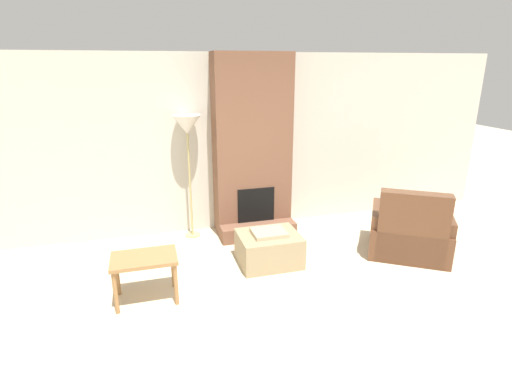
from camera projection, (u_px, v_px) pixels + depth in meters
ground_plane at (332, 343)px, 3.65m from camera, size 24.00×24.00×0.00m
wall_back at (248, 143)px, 6.01m from camera, size 8.28×0.06×2.60m
fireplace at (252, 150)px, 5.79m from camera, size 1.11×0.69×2.60m
ottoman at (269, 248)px, 5.07m from camera, size 0.76×0.64×0.44m
armchair at (409, 234)px, 5.28m from camera, size 1.32×1.30×0.95m
side_table at (144, 263)px, 4.21m from camera, size 0.68×0.45×0.51m
floor_lamp_left at (187, 129)px, 5.46m from camera, size 0.40×0.40×1.78m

